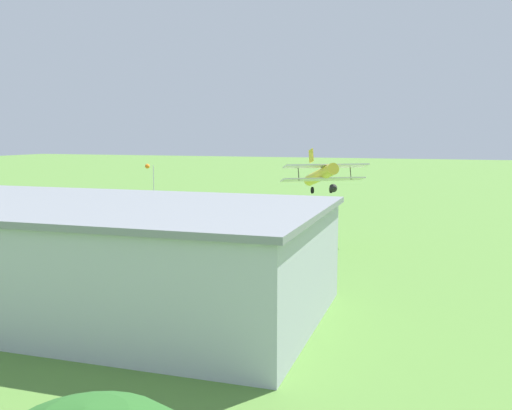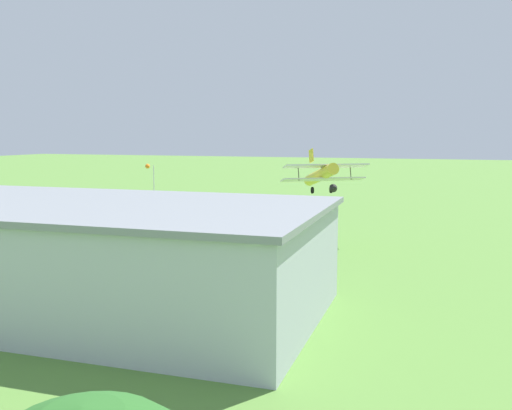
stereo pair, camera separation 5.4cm
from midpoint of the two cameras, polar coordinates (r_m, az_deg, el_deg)
ground_plane at (r=63.71m, az=2.75°, el=-2.52°), size 400.00×400.00×0.00m
hangar at (r=37.60m, az=-19.51°, el=-4.57°), size 33.94×16.50×6.58m
biplane at (r=54.60m, az=6.67°, el=3.06°), size 8.00×7.72×4.26m
car_blue at (r=59.25m, az=-23.71°, el=-3.05°), size 2.15×4.08×1.56m
person_beside_truck at (r=48.34m, az=6.04°, el=-4.57°), size 0.53×0.53×1.78m
person_by_parked_cars at (r=40.29m, az=7.52°, el=-7.02°), size 0.43×0.43×1.70m
person_watching_takeoff at (r=58.58m, az=-20.42°, el=-3.01°), size 0.48×0.48×1.63m
windsock at (r=72.03m, az=-10.66°, el=3.39°), size 1.41×1.38×7.00m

